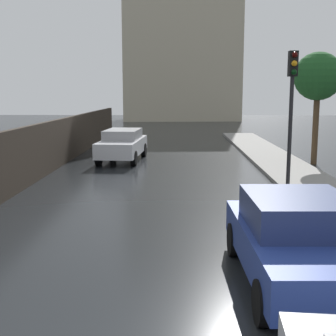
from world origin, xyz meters
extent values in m
cube|color=silver|center=(-1.82, 16.92, 0.65)|extent=(1.95, 4.52, 0.66)
cube|color=gray|center=(-1.81, 17.06, 1.20)|extent=(1.62, 2.48, 0.43)
cylinder|color=black|center=(-1.15, 15.42, 0.32)|extent=(0.26, 0.66, 0.64)
cylinder|color=black|center=(-2.68, 15.52, 0.32)|extent=(0.26, 0.66, 0.64)
cylinder|color=black|center=(-0.96, 18.33, 0.32)|extent=(0.26, 0.66, 0.64)
cylinder|color=black|center=(-2.49, 18.43, 0.32)|extent=(0.26, 0.66, 0.64)
cube|color=navy|center=(2.70, 3.35, 0.61)|extent=(1.95, 4.06, 0.60)
cube|color=navy|center=(2.69, 3.51, 1.17)|extent=(1.67, 1.99, 0.51)
cylinder|color=black|center=(1.82, 4.65, 0.31)|extent=(0.24, 0.63, 0.63)
cylinder|color=black|center=(3.51, 4.69, 0.31)|extent=(0.24, 0.63, 0.63)
cylinder|color=black|center=(1.89, 2.00, 0.31)|extent=(0.24, 0.63, 0.63)
cylinder|color=black|center=(4.15, 10.32, 1.85)|extent=(0.12, 0.12, 3.41)
cube|color=black|center=(4.15, 10.32, 3.93)|extent=(0.26, 0.26, 0.75)
sphere|color=#360503|center=(4.15, 10.14, 4.18)|extent=(0.17, 0.17, 0.17)
sphere|color=orange|center=(4.15, 10.14, 3.93)|extent=(0.17, 0.17, 0.17)
sphere|color=black|center=(4.15, 10.14, 3.68)|extent=(0.17, 0.17, 0.17)
cylinder|color=#4C3823|center=(6.63, 16.07, 1.52)|extent=(0.26, 0.26, 3.05)
sphere|color=#1E5123|center=(6.63, 16.07, 3.76)|extent=(2.04, 2.04, 2.04)
cube|color=#B2A88E|center=(0.93, 48.57, 9.34)|extent=(13.23, 7.75, 18.68)
camera|label=1|loc=(0.75, -3.72, 3.07)|focal=48.84mm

